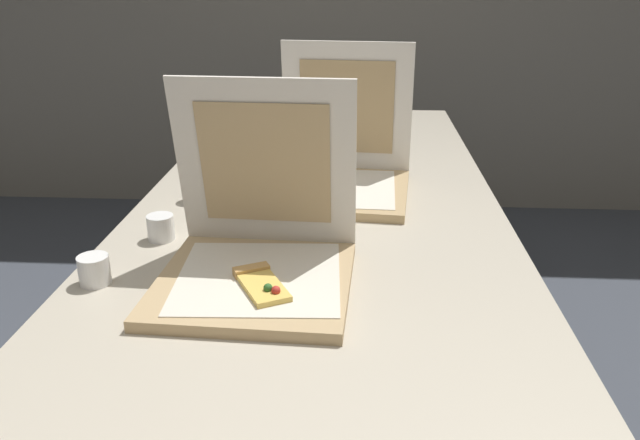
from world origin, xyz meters
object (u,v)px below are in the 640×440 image
object	(u,v)px
pizza_box_front	(257,255)
cup_white_mid	(195,190)
cup_white_near_left	(94,270)
table	(317,231)
pizza_box_middle	(340,171)
cup_white_far	(265,160)
cup_white_near_center	(161,227)

from	to	relation	value
pizza_box_front	cup_white_mid	world-z (taller)	pizza_box_front
pizza_box_front	cup_white_near_left	world-z (taller)	pizza_box_front
table	pizza_box_middle	bearing A→B (deg)	74.14
cup_white_mid	cup_white_far	bearing A→B (deg)	64.03
cup_white_near_center	cup_white_near_left	bearing A→B (deg)	-106.41
cup_white_mid	pizza_box_middle	bearing A→B (deg)	15.33
pizza_box_middle	pizza_box_front	bearing A→B (deg)	-99.24
cup_white_near_left	pizza_box_middle	bearing A→B (deg)	51.75
pizza_box_middle	cup_white_near_center	world-z (taller)	pizza_box_middle
cup_white_near_left	cup_white_far	size ratio (longest dim) A/B	1.00
cup_white_near_left	cup_white_mid	bearing A→B (deg)	80.49
cup_white_near_left	cup_white_mid	xyz separation A→B (m)	(0.08, 0.46, 0.00)
pizza_box_middle	cup_white_mid	size ratio (longest dim) A/B	6.68
cup_white_near_center	table	bearing A→B (deg)	27.21
cup_white_near_center	cup_white_far	world-z (taller)	same
table	pizza_box_front	world-z (taller)	pizza_box_front
cup_white_mid	cup_white_near_left	bearing A→B (deg)	-99.51
table	cup_white_far	bearing A→B (deg)	116.07
cup_white_near_left	cup_white_mid	size ratio (longest dim) A/B	1.00
pizza_box_middle	cup_white_mid	distance (m)	0.38
cup_white_near_center	cup_white_mid	xyz separation A→B (m)	(0.01, 0.25, 0.00)
cup_white_near_left	cup_white_far	xyz separation A→B (m)	(0.21, 0.74, 0.00)
pizza_box_front	cup_white_near_center	distance (m)	0.30
pizza_box_middle	cup_white_near_left	xyz separation A→B (m)	(-0.44, -0.56, -0.03)
cup_white_near_center	cup_white_far	distance (m)	0.55
cup_white_near_left	cup_white_far	bearing A→B (deg)	73.89
cup_white_near_left	cup_white_mid	world-z (taller)	same
cup_white_far	cup_white_near_left	bearing A→B (deg)	-106.11
table	pizza_box_front	xyz separation A→B (m)	(-0.09, -0.35, 0.10)
table	cup_white_near_left	xyz separation A→B (m)	(-0.39, -0.38, 0.07)
table	cup_white_near_left	distance (m)	0.55
pizza_box_middle	table	bearing A→B (deg)	-100.44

